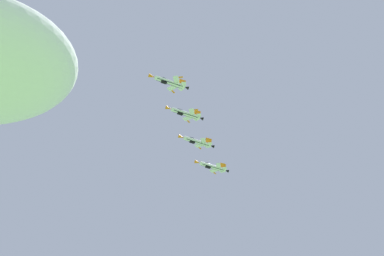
# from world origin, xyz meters

# --- Properties ---
(fighter_jet_lead) EXTENTS (15.70, 9.86, 4.86)m
(fighter_jet_lead) POSITION_xyz_m (-4.87, 86.60, 151.22)
(fighter_jet_lead) COLOR white
(fighter_jet_left_wing) EXTENTS (15.70, 9.72, 5.01)m
(fighter_jet_left_wing) POSITION_xyz_m (2.24, 101.18, 152.50)
(fighter_jet_left_wing) COLOR white
(fighter_jet_right_wing) EXTENTS (15.70, 9.48, 5.22)m
(fighter_jet_right_wing) POSITION_xyz_m (8.31, 115.43, 153.11)
(fighter_jet_right_wing) COLOR white
(fighter_jet_left_outer) EXTENTS (15.70, 9.80, 4.92)m
(fighter_jet_left_outer) POSITION_xyz_m (16.38, 129.22, 153.83)
(fighter_jet_left_outer) COLOR white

